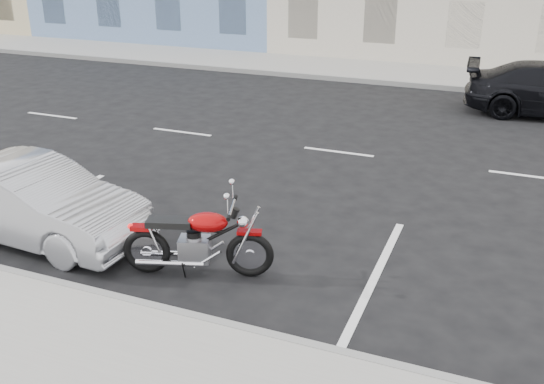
{
  "coord_description": "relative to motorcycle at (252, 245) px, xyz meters",
  "views": [
    {
      "loc": [
        1.43,
        -12.43,
        4.41
      ],
      "look_at": [
        -1.79,
        -4.46,
        0.8
      ],
      "focal_mm": 40.0,
      "sensor_mm": 36.0,
      "label": 1
    }
  ],
  "objects": [
    {
      "name": "sidewalk_far",
      "position": [
        -3.38,
        14.34,
        -0.41
      ],
      "size": [
        80.0,
        3.4,
        0.15
      ],
      "primitive_type": "cube",
      "color": "gray",
      "rests_on": "ground"
    },
    {
      "name": "ground",
      "position": [
        1.62,
        5.64,
        -0.49
      ],
      "size": [
        120.0,
        120.0,
        0.0
      ],
      "primitive_type": "plane",
      "color": "black",
      "rests_on": "ground"
    },
    {
      "name": "curb_far",
      "position": [
        -3.38,
        12.64,
        -0.41
      ],
      "size": [
        80.0,
        0.12,
        0.16
      ],
      "primitive_type": "cube",
      "color": "gray",
      "rests_on": "ground"
    },
    {
      "name": "sedan_silver",
      "position": [
        -3.65,
        -0.19,
        0.14
      ],
      "size": [
        3.88,
        1.52,
        1.26
      ],
      "primitive_type": "imported",
      "rotation": [
        0.0,
        0.0,
        1.52
      ],
      "color": "#A3A4AA",
      "rests_on": "ground"
    },
    {
      "name": "motorcycle",
      "position": [
        0.0,
        0.0,
        0.0
      ],
      "size": [
        2.06,
        0.93,
        1.07
      ],
      "rotation": [
        0.0,
        0.0,
        0.31
      ],
      "color": "black",
      "rests_on": "ground"
    }
  ]
}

